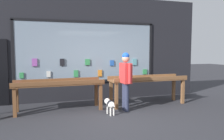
% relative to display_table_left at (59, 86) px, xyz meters
% --- Properties ---
extents(ground_plane, '(40.00, 40.00, 0.00)m').
position_rel_display_table_left_xyz_m(ground_plane, '(1.39, -1.14, -0.73)').
color(ground_plane, '#2D2D33').
extents(shopfront_facade, '(7.70, 0.29, 3.64)m').
position_rel_display_table_left_xyz_m(shopfront_facade, '(1.33, 1.26, 1.07)').
color(shopfront_facade, black).
rests_on(shopfront_facade, ground_plane).
extents(display_table_left, '(2.54, 0.78, 0.91)m').
position_rel_display_table_left_xyz_m(display_table_left, '(0.00, 0.00, 0.00)').
color(display_table_left, brown).
rests_on(display_table_left, ground_plane).
extents(display_table_right, '(2.54, 0.76, 0.93)m').
position_rel_display_table_left_xyz_m(display_table_right, '(2.78, 0.00, 0.02)').
color(display_table_right, brown).
rests_on(display_table_right, ground_plane).
extents(person_browsing, '(0.24, 0.67, 1.68)m').
position_rel_display_table_left_xyz_m(person_browsing, '(1.84, -0.52, 0.26)').
color(person_browsing, '#2D334C').
rests_on(person_browsing, ground_plane).
extents(small_dog, '(0.23, 0.55, 0.41)m').
position_rel_display_table_left_xyz_m(small_dog, '(1.30, -0.75, -0.44)').
color(small_dog, white).
rests_on(small_dog, ground_plane).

